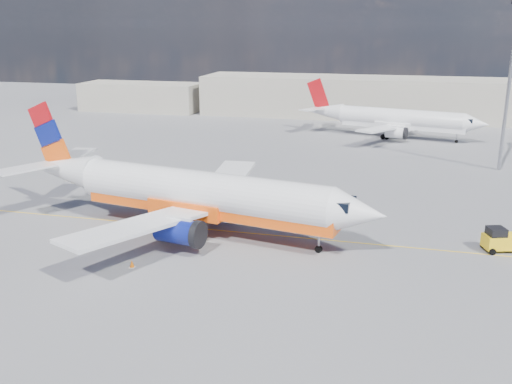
% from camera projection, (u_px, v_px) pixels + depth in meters
% --- Properties ---
extents(ground, '(240.00, 240.00, 0.00)m').
position_uv_depth(ground, '(262.00, 247.00, 49.12)').
color(ground, slate).
rests_on(ground, ground).
extents(taxi_line, '(70.00, 0.15, 0.01)m').
position_uv_depth(taxi_line, '(270.00, 235.00, 51.91)').
color(taxi_line, yellow).
rests_on(taxi_line, ground).
extents(terminal_main, '(70.00, 14.00, 8.00)m').
position_uv_depth(terminal_main, '(373.00, 97.00, 116.49)').
color(terminal_main, '#BEB7A3').
rests_on(terminal_main, ground).
extents(terminal_annex, '(26.00, 10.00, 6.00)m').
position_uv_depth(terminal_annex, '(142.00, 97.00, 125.83)').
color(terminal_annex, '#BEB7A3').
rests_on(terminal_annex, ground).
extents(main_jet, '(37.03, 28.69, 11.18)m').
position_uv_depth(main_jet, '(192.00, 193.00, 51.75)').
color(main_jet, white).
rests_on(main_jet, ground).
extents(second_jet, '(30.96, 23.75, 9.34)m').
position_uv_depth(second_jet, '(395.00, 119.00, 95.45)').
color(second_jet, white).
rests_on(second_jet, ground).
extents(gse_tug, '(3.32, 2.64, 2.11)m').
position_uv_depth(gse_tug, '(501.00, 240.00, 47.97)').
color(gse_tug, black).
rests_on(gse_tug, ground).
extents(traffic_cone, '(0.43, 0.43, 0.60)m').
position_uv_depth(traffic_cone, '(132.00, 264.00, 44.91)').
color(traffic_cone, white).
rests_on(traffic_cone, ground).
extents(floodlight_mast, '(1.56, 1.56, 21.31)m').
position_uv_depth(floodlight_mast, '(511.00, 71.00, 71.39)').
color(floodlight_mast, '#9F9FA7').
rests_on(floodlight_mast, ground).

